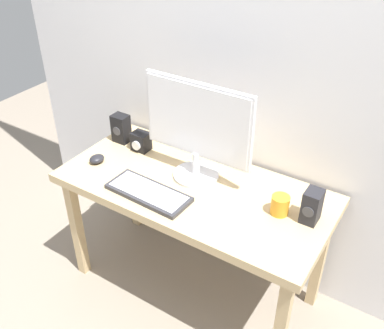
% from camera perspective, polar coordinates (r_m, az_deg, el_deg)
% --- Properties ---
extents(ground_plane, '(6.00, 6.00, 0.00)m').
position_cam_1_polar(ground_plane, '(2.68, 0.19, -15.19)').
color(ground_plane, gray).
extents(wall_back, '(2.79, 0.04, 3.00)m').
position_cam_1_polar(wall_back, '(2.14, 5.78, 19.45)').
color(wall_back, silver).
rests_on(wall_back, ground_plane).
extents(desk, '(1.36, 0.64, 0.72)m').
position_cam_1_polar(desk, '(2.23, 0.22, -4.29)').
color(desk, tan).
rests_on(desk, ground_plane).
extents(monitor, '(0.57, 0.23, 0.51)m').
position_cam_1_polar(monitor, '(2.11, 0.68, 4.72)').
color(monitor, silver).
rests_on(monitor, desk).
extents(keyboard_primary, '(0.42, 0.19, 0.02)m').
position_cam_1_polar(keyboard_primary, '(2.13, -5.62, -3.63)').
color(keyboard_primary, '#333338').
rests_on(keyboard_primary, desk).
extents(mouse, '(0.08, 0.09, 0.04)m').
position_cam_1_polar(mouse, '(2.40, -12.14, 0.70)').
color(mouse, '#232328').
rests_on(mouse, desk).
extents(speaker_right, '(0.07, 0.09, 0.16)m').
position_cam_1_polar(speaker_right, '(2.00, 15.15, -5.21)').
color(speaker_right, '#232328').
rests_on(speaker_right, desk).
extents(speaker_left, '(0.09, 0.08, 0.16)m').
position_cam_1_polar(speaker_left, '(2.53, -9.11, 4.60)').
color(speaker_left, black).
rests_on(speaker_left, desk).
extents(audio_controller, '(0.10, 0.09, 0.10)m').
position_cam_1_polar(audio_controller, '(2.45, -6.60, 2.96)').
color(audio_controller, black).
rests_on(audio_controller, desk).
extents(coffee_mug, '(0.08, 0.08, 0.09)m').
position_cam_1_polar(coffee_mug, '(2.03, 11.26, -5.13)').
color(coffee_mug, orange).
rests_on(coffee_mug, desk).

